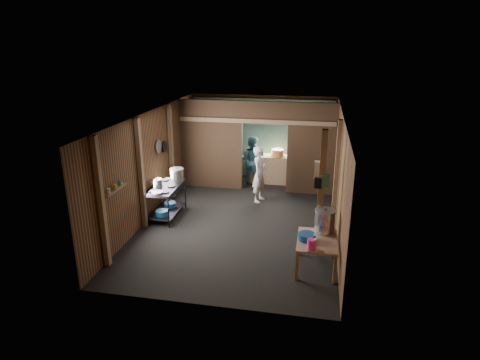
% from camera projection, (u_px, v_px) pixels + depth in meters
% --- Properties ---
extents(floor, '(4.50, 7.00, 0.00)m').
position_uv_depth(floor, '(242.00, 220.00, 10.12)').
color(floor, black).
rests_on(floor, ground).
extents(ceiling, '(4.50, 7.00, 0.00)m').
position_uv_depth(ceiling, '(242.00, 114.00, 9.28)').
color(ceiling, '#333333').
rests_on(ceiling, ground).
extents(wall_back, '(4.50, 0.00, 2.60)m').
position_uv_depth(wall_back, '(262.00, 137.00, 12.95)').
color(wall_back, brown).
rests_on(wall_back, ground).
extents(wall_front, '(4.50, 0.00, 2.60)m').
position_uv_depth(wall_front, '(200.00, 235.00, 6.44)').
color(wall_front, brown).
rests_on(wall_front, ground).
extents(wall_left, '(0.00, 7.00, 2.60)m').
position_uv_depth(wall_left, '(152.00, 164.00, 10.10)').
color(wall_left, brown).
rests_on(wall_left, ground).
extents(wall_right, '(0.00, 7.00, 2.60)m').
position_uv_depth(wall_right, '(339.00, 175.00, 9.30)').
color(wall_right, brown).
rests_on(wall_right, ground).
extents(partition_left, '(1.85, 0.10, 2.60)m').
position_uv_depth(partition_left, '(211.00, 145.00, 11.98)').
color(partition_left, '#46301F').
rests_on(partition_left, floor).
extents(partition_right, '(1.35, 0.10, 2.60)m').
position_uv_depth(partition_right, '(312.00, 149.00, 11.46)').
color(partition_right, '#46301F').
rests_on(partition_right, floor).
extents(partition_header, '(1.30, 0.10, 0.60)m').
position_uv_depth(partition_header, '(265.00, 112.00, 11.37)').
color(partition_header, '#46301F').
rests_on(partition_header, wall_back).
extents(turquoise_panel, '(4.40, 0.06, 2.50)m').
position_uv_depth(turquoise_panel, '(262.00, 139.00, 12.91)').
color(turquoise_panel, '#6E9B9D').
rests_on(turquoise_panel, wall_back).
extents(back_counter, '(1.20, 0.50, 0.85)m').
position_uv_depth(back_counter, '(269.00, 169.00, 12.67)').
color(back_counter, '#906F53').
rests_on(back_counter, floor).
extents(wall_clock, '(0.20, 0.03, 0.20)m').
position_uv_depth(wall_clock, '(270.00, 119.00, 12.62)').
color(wall_clock, silver).
rests_on(wall_clock, wall_back).
extents(post_left_a, '(0.10, 0.12, 2.60)m').
position_uv_depth(post_left_a, '(101.00, 203.00, 7.67)').
color(post_left_a, '#906F53').
rests_on(post_left_a, floor).
extents(post_left_b, '(0.10, 0.12, 2.60)m').
position_uv_depth(post_left_b, '(141.00, 174.00, 9.34)').
color(post_left_b, '#906F53').
rests_on(post_left_b, floor).
extents(post_left_c, '(0.10, 0.12, 2.60)m').
position_uv_depth(post_left_c, '(171.00, 152.00, 11.20)').
color(post_left_c, '#906F53').
rests_on(post_left_c, floor).
extents(post_right, '(0.10, 0.12, 2.60)m').
position_uv_depth(post_right, '(336.00, 177.00, 9.12)').
color(post_right, '#906F53').
rests_on(post_right, floor).
extents(post_free, '(0.12, 0.12, 2.60)m').
position_uv_depth(post_free, '(321.00, 194.00, 8.16)').
color(post_free, '#906F53').
rests_on(post_free, floor).
extents(cross_beam, '(4.40, 0.12, 0.12)m').
position_uv_depth(cross_beam, '(256.00, 121.00, 11.45)').
color(cross_beam, '#906F53').
rests_on(cross_beam, wall_left).
extents(pan_lid_big, '(0.03, 0.34, 0.34)m').
position_uv_depth(pan_lid_big, '(159.00, 147.00, 10.35)').
color(pan_lid_big, gray).
rests_on(pan_lid_big, wall_left).
extents(pan_lid_small, '(0.03, 0.30, 0.30)m').
position_uv_depth(pan_lid_small, '(164.00, 147.00, 10.75)').
color(pan_lid_small, black).
rests_on(pan_lid_small, wall_left).
extents(wall_shelf, '(0.14, 0.80, 0.03)m').
position_uv_depth(wall_shelf, '(115.00, 190.00, 8.10)').
color(wall_shelf, '#906F53').
rests_on(wall_shelf, wall_left).
extents(jar_white, '(0.07, 0.07, 0.10)m').
position_uv_depth(jar_white, '(108.00, 191.00, 7.84)').
color(jar_white, silver).
rests_on(jar_white, wall_shelf).
extents(jar_yellow, '(0.08, 0.08, 0.10)m').
position_uv_depth(jar_yellow, '(115.00, 186.00, 8.08)').
color(jar_yellow, '#CF8539').
rests_on(jar_yellow, wall_shelf).
extents(jar_green, '(0.06, 0.06, 0.10)m').
position_uv_depth(jar_green, '(120.00, 183.00, 8.28)').
color(jar_green, '#346D4F').
rests_on(jar_green, wall_shelf).
extents(bag_white, '(0.22, 0.15, 0.32)m').
position_uv_depth(bag_white, '(320.00, 169.00, 8.09)').
color(bag_white, silver).
rests_on(bag_white, post_free).
extents(bag_green, '(0.16, 0.12, 0.24)m').
position_uv_depth(bag_green, '(325.00, 181.00, 7.99)').
color(bag_green, '#346D4F').
rests_on(bag_green, post_free).
extents(bag_black, '(0.14, 0.10, 0.20)m').
position_uv_depth(bag_black, '(318.00, 183.00, 8.02)').
color(bag_black, black).
rests_on(bag_black, post_free).
extents(gas_range, '(0.70, 1.36, 0.80)m').
position_uv_depth(gas_range, '(166.00, 201.00, 10.19)').
color(gas_range, black).
rests_on(gas_range, floor).
extents(prep_table, '(0.75, 1.03, 0.61)m').
position_uv_depth(prep_table, '(316.00, 254.00, 7.87)').
color(prep_table, tan).
rests_on(prep_table, floor).
extents(stove_pot_large, '(0.37, 0.37, 0.36)m').
position_uv_depth(stove_pot_large, '(177.00, 175.00, 10.36)').
color(stove_pot_large, '#BABABC').
rests_on(stove_pot_large, gas_range).
extents(stove_pot_med, '(0.32, 0.32, 0.22)m').
position_uv_depth(stove_pot_med, '(157.00, 183.00, 9.98)').
color(stove_pot_med, '#BABABC').
rests_on(stove_pot_med, gas_range).
extents(frying_pan, '(0.43, 0.56, 0.07)m').
position_uv_depth(frying_pan, '(157.00, 192.00, 9.58)').
color(frying_pan, gray).
rests_on(frying_pan, gas_range).
extents(blue_tub_front, '(0.31, 0.31, 0.13)m').
position_uv_depth(blue_tub_front, '(162.00, 213.00, 9.96)').
color(blue_tub_front, navy).
rests_on(blue_tub_front, gas_range).
extents(blue_tub_back, '(0.31, 0.31, 0.12)m').
position_uv_depth(blue_tub_back, '(170.00, 205.00, 10.47)').
color(blue_tub_back, navy).
rests_on(blue_tub_back, gas_range).
extents(stock_pot, '(0.54, 0.54, 0.48)m').
position_uv_depth(stock_pot, '(325.00, 221.00, 8.03)').
color(stock_pot, '#BABABC').
rests_on(stock_pot, prep_table).
extents(wash_basin, '(0.36, 0.36, 0.13)m').
position_uv_depth(wash_basin, '(307.00, 237.00, 7.76)').
color(wash_basin, navy).
rests_on(wash_basin, prep_table).
extents(pink_bucket, '(0.19, 0.19, 0.19)m').
position_uv_depth(pink_bucket, '(311.00, 244.00, 7.41)').
color(pink_bucket, '#ED36A6').
rests_on(pink_bucket, prep_table).
extents(knife, '(0.30, 0.07, 0.01)m').
position_uv_depth(knife, '(315.00, 251.00, 7.34)').
color(knife, '#BABABC').
rests_on(knife, prep_table).
extents(yellow_tub, '(0.38, 0.38, 0.21)m').
position_uv_depth(yellow_tub, '(277.00, 153.00, 12.45)').
color(yellow_tub, '#CF8539').
rests_on(yellow_tub, back_counter).
extents(cook, '(0.49, 0.63, 1.54)m').
position_uv_depth(cook, '(260.00, 174.00, 11.06)').
color(cook, silver).
rests_on(cook, floor).
extents(worker_back, '(0.80, 0.67, 1.46)m').
position_uv_depth(worker_back, '(252.00, 160.00, 12.52)').
color(worker_back, teal).
rests_on(worker_back, floor).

